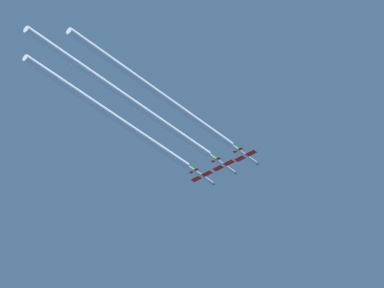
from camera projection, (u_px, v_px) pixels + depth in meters
jet_far_left at (203, 177)px, 436.31m from camera, size 8.22×11.97×2.88m
jet_inner_left at (225, 166)px, 432.25m from camera, size 8.22×11.97×2.88m
jet_center at (247, 157)px, 427.01m from camera, size 8.22×11.97×2.88m
smoke_trail_far_left at (113, 117)px, 410.20m from camera, size 2.25×75.10×2.25m
smoke_trail_inner_left at (126, 98)px, 403.51m from camera, size 2.25×83.80×2.25m
smoke_trail_center at (158, 93)px, 400.74m from camera, size 2.25×75.65×2.25m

